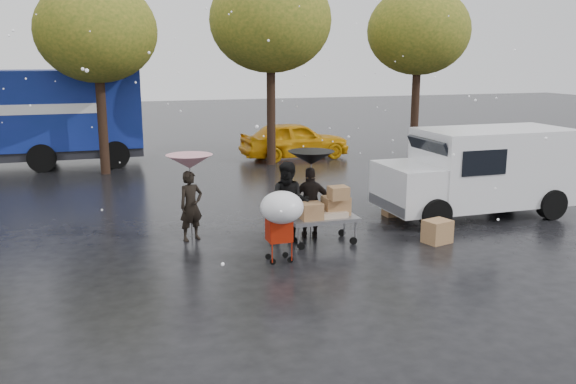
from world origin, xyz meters
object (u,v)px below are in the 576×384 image
object	(u,v)px
shopping_cart	(281,211)
yellow_taxi	(295,140)
person_black	(311,203)
blue_truck	(31,119)
person_pink	(191,206)
white_van	(480,170)
vendor_cart	(326,210)

from	to	relation	value
shopping_cart	yellow_taxi	world-z (taller)	yellow_taxi
person_black	blue_truck	distance (m)	13.29
person_pink	white_van	size ratio (longest dim) A/B	0.32
person_black	shopping_cart	xyz separation A→B (m)	(-1.16, -1.51, 0.27)
person_black	white_van	distance (m)	4.83
shopping_cart	blue_truck	distance (m)	14.12
vendor_cart	shopping_cart	distance (m)	1.72
person_pink	person_black	xyz separation A→B (m)	(2.57, -0.63, 0.02)
person_pink	person_black	distance (m)	2.65
blue_truck	yellow_taxi	bearing A→B (deg)	-6.32
vendor_cart	white_van	size ratio (longest dim) A/B	0.31
yellow_taxi	vendor_cart	bearing A→B (deg)	161.08
person_pink	white_van	distance (m)	7.36
shopping_cart	white_van	distance (m)	6.29
shopping_cart	white_van	xyz separation A→B (m)	(5.94, 2.09, 0.10)
person_pink	vendor_cart	xyz separation A→B (m)	(2.75, -1.11, -0.05)
vendor_cart	blue_truck	world-z (taller)	blue_truck
white_van	yellow_taxi	xyz separation A→B (m)	(-1.66, 9.84, -0.43)
person_black	blue_truck	xyz separation A→B (m)	(-6.60, 11.50, 0.96)
vendor_cart	yellow_taxi	world-z (taller)	yellow_taxi
yellow_taxi	person_pink	bearing A→B (deg)	146.01
person_pink	shopping_cart	size ratio (longest dim) A/B	1.06
vendor_cart	shopping_cart	bearing A→B (deg)	-142.41
vendor_cart	shopping_cart	size ratio (longest dim) A/B	1.04
shopping_cart	yellow_taxi	bearing A→B (deg)	70.28
person_pink	yellow_taxi	distance (m)	11.33
yellow_taxi	shopping_cart	bearing A→B (deg)	156.46
shopping_cart	white_van	world-z (taller)	white_van
vendor_cart	white_van	xyz separation A→B (m)	(4.60, 1.06, 0.43)
shopping_cart	blue_truck	world-z (taller)	blue_truck
person_black	shopping_cart	distance (m)	1.92
person_black	yellow_taxi	world-z (taller)	person_black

